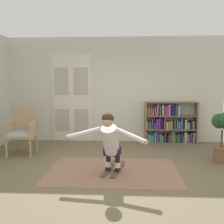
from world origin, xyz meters
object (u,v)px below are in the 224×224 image
Objects in this scene: skis_pair at (113,169)px; person_skier at (110,139)px; bookshelf at (169,125)px; wicker_chair at (22,129)px; potted_plant at (224,130)px.

skis_pair is 0.60× the size of person_skier.
bookshelf is 3.78m from wicker_chair.
bookshelf reaches higher than wicker_chair.
potted_plant is (0.82, -1.64, 0.17)m from bookshelf.
potted_plant is 2.42m from skis_pair.
bookshelf is 1.84m from potted_plant.
potted_plant is at bearing -5.20° from wicker_chair.
person_skier is (2.11, -1.24, 0.07)m from wicker_chair.
bookshelf is 2.72m from skis_pair.
bookshelf and person_skier have the same top height.
bookshelf is 1.28× the size of wicker_chair.
skis_pair is at bearing 77.30° from person_skier.
bookshelf is at bearing 58.00° from skis_pair.
skis_pair is at bearing -122.00° from bookshelf.
skis_pair is at bearing -25.65° from wicker_chair.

